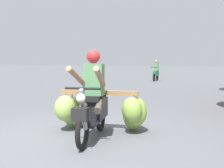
# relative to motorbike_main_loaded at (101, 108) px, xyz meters

# --- Properties ---
(ground_plane) EXTENTS (120.00, 120.00, 0.00)m
(ground_plane) POSITION_rel_motorbike_main_loaded_xyz_m (-0.33, -0.58, -0.50)
(ground_plane) COLOR #56595E
(motorbike_main_loaded) EXTENTS (1.80, 1.90, 1.58)m
(motorbike_main_loaded) POSITION_rel_motorbike_main_loaded_xyz_m (0.00, 0.00, 0.00)
(motorbike_main_loaded) COLOR black
(motorbike_main_loaded) RESTS_ON ground
(motorbike_distant_ahead_left) EXTENTS (0.50, 1.62, 1.40)m
(motorbike_distant_ahead_left) POSITION_rel_motorbike_main_loaded_xyz_m (-1.71, 14.01, 0.07)
(motorbike_distant_ahead_left) COLOR black
(motorbike_distant_ahead_left) RESTS_ON ground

